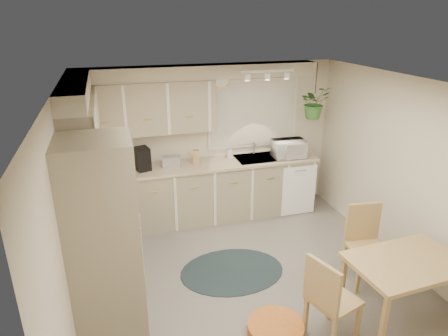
{
  "coord_description": "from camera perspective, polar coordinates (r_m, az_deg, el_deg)",
  "views": [
    {
      "loc": [
        -1.51,
        -3.78,
        3.08
      ],
      "look_at": [
        -0.24,
        0.55,
        1.33
      ],
      "focal_mm": 32.0,
      "sensor_mm": 36.0,
      "label": 1
    }
  ],
  "objects": [
    {
      "name": "wall_clock",
      "position": [
        6.15,
        -0.56,
        12.72
      ],
      "size": [
        0.3,
        0.03,
        0.3
      ],
      "primitive_type": "cylinder",
      "rotation": [
        1.57,
        0.0,
        0.0
      ],
      "color": "gold",
      "rests_on": "wall_back"
    },
    {
      "name": "track_light_bar",
      "position": [
        5.82,
        6.24,
        13.61
      ],
      "size": [
        0.8,
        0.04,
        0.04
      ],
      "primitive_type": "cube",
      "color": "white",
      "rests_on": "ceiling"
    },
    {
      "name": "pet_bed",
      "position": [
        4.43,
        7.38,
        -21.92
      ],
      "size": [
        0.73,
        0.73,
        0.13
      ],
      "primitive_type": "cylinder",
      "rotation": [
        0.0,
        0.0,
        -0.31
      ],
      "color": "#C76C27",
      "rests_on": "floor"
    },
    {
      "name": "wall_back",
      "position": [
        6.36,
        -1.91,
        3.92
      ],
      "size": [
        4.0,
        0.04,
        2.4
      ],
      "primitive_type": "cube",
      "color": "beige",
      "rests_on": "floor"
    },
    {
      "name": "ceiling",
      "position": [
        4.13,
        5.4,
        11.55
      ],
      "size": [
        4.2,
        4.2,
        0.0
      ],
      "primitive_type": "plane",
      "color": "silver",
      "rests_on": "wall_back"
    },
    {
      "name": "chair_back",
      "position": [
        5.14,
        19.94,
        -10.63
      ],
      "size": [
        0.51,
        0.51,
        0.97
      ],
      "primitive_type": "cube",
      "rotation": [
        0.0,
        0.0,
        3.01
      ],
      "color": "tan",
      "rests_on": "floor"
    },
    {
      "name": "hanging_plant",
      "position": [
        6.43,
        12.75,
        8.64
      ],
      "size": [
        0.5,
        0.54,
        0.39
      ],
      "primitive_type": "imported",
      "rotation": [
        0.0,
        0.0,
        0.1
      ],
      "color": "#346A2A",
      "rests_on": "ceiling"
    },
    {
      "name": "base_cab_back",
      "position": [
        6.31,
        -2.9,
        -3.53
      ],
      "size": [
        3.6,
        0.6,
        0.9
      ],
      "primitive_type": "cube",
      "color": "gray",
      "rests_on": "floor"
    },
    {
      "name": "toaster",
      "position": [
        6.03,
        -7.49,
        0.96
      ],
      "size": [
        0.29,
        0.2,
        0.16
      ],
      "primitive_type": "cube",
      "rotation": [
        0.0,
        0.0,
        -0.23
      ],
      "color": "#A4A6AC",
      "rests_on": "counter_back"
    },
    {
      "name": "coffee_maker",
      "position": [
        5.94,
        -11.6,
        1.3
      ],
      "size": [
        0.24,
        0.27,
        0.34
      ],
      "primitive_type": "cube",
      "rotation": [
        0.0,
        0.0,
        0.25
      ],
      "color": "black",
      "rests_on": "counter_back"
    },
    {
      "name": "soffit_back",
      "position": [
        5.93,
        -3.59,
        13.54
      ],
      "size": [
        3.6,
        0.3,
        0.2
      ],
      "primitive_type": "cube",
      "color": "beige",
      "rests_on": "wall_back"
    },
    {
      "name": "wall_left",
      "position": [
        4.26,
        -21.35,
        -6.69
      ],
      "size": [
        0.04,
        4.2,
        2.4
      ],
      "primitive_type": "cube",
      "color": "beige",
      "rests_on": "floor"
    },
    {
      "name": "braided_rug",
      "position": [
        5.28,
        1.15,
        -14.49
      ],
      "size": [
        1.37,
        1.05,
        0.01
      ],
      "primitive_type": "ellipsoid",
      "rotation": [
        0.0,
        0.0,
        -0.04
      ],
      "color": "black",
      "rests_on": "floor"
    },
    {
      "name": "counter_back",
      "position": [
        6.12,
        -2.96,
        0.43
      ],
      "size": [
        3.64,
        0.64,
        0.04
      ],
      "primitive_type": "cube",
      "color": "tan",
      "rests_on": "base_cab_back"
    },
    {
      "name": "chair_left",
      "position": [
        4.27,
        15.46,
        -17.41
      ],
      "size": [
        0.56,
        0.56,
        0.95
      ],
      "primitive_type": "cube",
      "rotation": [
        0.0,
        0.0,
        -1.26
      ],
      "color": "tan",
      "rests_on": "floor"
    },
    {
      "name": "floor",
      "position": [
        5.11,
        4.45,
        -16.03
      ],
      "size": [
        4.2,
        4.2,
        0.0
      ],
      "primitive_type": "plane",
      "color": "slate",
      "rests_on": "ground"
    },
    {
      "name": "sink",
      "position": [
        6.39,
        4.89,
        1.1
      ],
      "size": [
        0.7,
        0.48,
        0.1
      ],
      "primitive_type": "cube",
      "color": "#A4A6AC",
      "rests_on": "counter_back"
    },
    {
      "name": "soap_bottle",
      "position": [
        6.36,
        0.8,
        1.84
      ],
      "size": [
        0.08,
        0.17,
        0.08
      ],
      "primitive_type": "imported",
      "rotation": [
        0.0,
        0.0,
        -0.04
      ],
      "color": "white",
      "rests_on": "counter_back"
    },
    {
      "name": "knife_block",
      "position": [
        6.11,
        -3.99,
        1.62
      ],
      "size": [
        0.11,
        0.11,
        0.21
      ],
      "primitive_type": "cube",
      "rotation": [
        0.0,
        0.0,
        -0.2
      ],
      "color": "tan",
      "rests_on": "counter_back"
    },
    {
      "name": "wall_front",
      "position": [
        2.94,
        20.63,
        -20.27
      ],
      "size": [
        4.0,
        0.04,
        2.4
      ],
      "primitive_type": "cube",
      "color": "beige",
      "rests_on": "floor"
    },
    {
      "name": "dishwasher_front",
      "position": [
        6.54,
        10.66,
        -3.21
      ],
      "size": [
        0.58,
        0.02,
        0.83
      ],
      "primitive_type": "cube",
      "color": "white",
      "rests_on": "base_cab_back"
    },
    {
      "name": "dining_table",
      "position": [
        4.79,
        24.11,
        -15.61
      ],
      "size": [
        1.2,
        0.84,
        0.73
      ],
      "primitive_type": "cube",
      "rotation": [
        0.0,
        0.0,
        0.06
      ],
      "color": "tan",
      "rests_on": "floor"
    },
    {
      "name": "cooktop",
      "position": [
        4.61,
        -16.72,
        -7.43
      ],
      "size": [
        0.52,
        0.58,
        0.02
      ],
      "primitive_type": "cube",
      "color": "white",
      "rests_on": "counter_left"
    },
    {
      "name": "oven_stack",
      "position": [
        3.97,
        -16.68,
        -10.62
      ],
      "size": [
        0.65,
        0.65,
        2.1
      ],
      "primitive_type": "cube",
      "color": "gray",
      "rests_on": "floor"
    },
    {
      "name": "upper_cab_left",
      "position": [
        4.96,
        -19.55,
        5.23
      ],
      "size": [
        0.35,
        2.0,
        0.75
      ],
      "primitive_type": "cube",
      "color": "gray",
      "rests_on": "wall_left"
    },
    {
      "name": "range_hood",
      "position": [
        4.42,
        -17.59,
        -2.26
      ],
      "size": [
        0.4,
        0.6,
        0.14
      ],
      "primitive_type": "cube",
      "color": "white",
      "rests_on": "upper_cab_left"
    },
    {
      "name": "wall_right",
      "position": [
        5.49,
        24.75,
        -0.92
      ],
      "size": [
        0.04,
        4.2,
        2.4
      ],
      "primitive_type": "cube",
      "color": "beige",
      "rests_on": "floor"
    },
    {
      "name": "wall_oven_face",
      "position": [
        3.97,
        -12.01,
        -10.14
      ],
      "size": [
        0.02,
        0.56,
        0.58
      ],
      "primitive_type": "cube",
      "color": "white",
      "rests_on": "oven_stack"
    },
    {
      "name": "window_frame",
      "position": [
        6.44,
        4.19,
        7.79
      ],
      "size": [
        1.5,
        0.02,
        1.1
      ],
      "primitive_type": "cube",
      "color": "beige",
      "rests_on": "wall_back"
    },
    {
      "name": "upper_cab_back",
      "position": [
        5.87,
        -11.14,
        8.39
      ],
      "size": [
        2.0,
        0.35,
        0.75
      ],
      "primitive_type": "cube",
      "color": "gray",
      "rests_on": "wall_back"
    },
    {
      "name": "counter_left",
      "position": [
        5.14,
        -16.88,
        -4.71
      ],
      "size": [
        0.64,
        1.89,
        0.04
      ],
      "primitive_type": "cube",
      "color": "tan",
      "rests_on": "base_cab_left"
    },
    {
      "name": "base_cab_left",
      "position": [
        5.36,
        -16.45,
        -9.26
      ],
      "size": [
        0.6,
        1.85,
        0.9
      ],
      "primitive_type": "cube",
      "color": "gray",
      "rests_on": "floor"
    },
    {
      "name": "window_blinds",
      "position": [
        6.43,
        4.22,
        7.77
      ],
      "size": [
        1.4,
        0.02,
        1.0
      ],
      "primitive_type": "cube",
      "color": "beige",
      "rests_on": "wall_back"
    },
    {
      "name": "soffit_left",
      "position": [
        4.86,
        -20.54,
        10.58
      ],
      "size": [
        0.3,
        2.0,
        0.2
      ],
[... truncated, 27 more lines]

